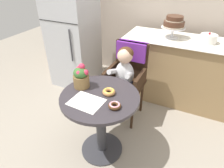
{
  "coord_description": "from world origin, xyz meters",
  "views": [
    {
      "loc": [
        0.7,
        -1.21,
        1.73
      ],
      "look_at": [
        0.05,
        0.15,
        0.77
      ],
      "focal_mm": 30.8,
      "sensor_mm": 36.0,
      "label": 1
    }
  ],
  "objects_px": {
    "cafe_table": "(101,113)",
    "round_layer_cake": "(208,39)",
    "wicker_chair": "(128,69)",
    "donut_mid": "(115,105)",
    "tiered_cake_stand": "(174,23)",
    "seated_child": "(123,72)",
    "flower_vase": "(81,77)",
    "donut_front": "(109,92)",
    "refrigerator": "(73,32)"
  },
  "relations": [
    {
      "from": "flower_vase",
      "to": "seated_child",
      "type": "bearing_deg",
      "value": 65.85
    },
    {
      "from": "wicker_chair",
      "to": "donut_front",
      "type": "height_order",
      "value": "wicker_chair"
    },
    {
      "from": "cafe_table",
      "to": "wicker_chair",
      "type": "relative_size",
      "value": 0.75
    },
    {
      "from": "donut_mid",
      "to": "tiered_cake_stand",
      "type": "bearing_deg",
      "value": 83.21
    },
    {
      "from": "seated_child",
      "to": "tiered_cake_stand",
      "type": "relative_size",
      "value": 2.42
    },
    {
      "from": "refrigerator",
      "to": "wicker_chair",
      "type": "bearing_deg",
      "value": -20.38
    },
    {
      "from": "seated_child",
      "to": "round_layer_cake",
      "type": "distance_m",
      "value": 1.12
    },
    {
      "from": "donut_front",
      "to": "refrigerator",
      "type": "distance_m",
      "value": 1.53
    },
    {
      "from": "seated_child",
      "to": "round_layer_cake",
      "type": "bearing_deg",
      "value": 43.63
    },
    {
      "from": "seated_child",
      "to": "donut_front",
      "type": "distance_m",
      "value": 0.5
    },
    {
      "from": "wicker_chair",
      "to": "donut_mid",
      "type": "height_order",
      "value": "wicker_chair"
    },
    {
      "from": "wicker_chair",
      "to": "flower_vase",
      "type": "relative_size",
      "value": 4.09
    },
    {
      "from": "seated_child",
      "to": "flower_vase",
      "type": "distance_m",
      "value": 0.57
    },
    {
      "from": "seated_child",
      "to": "donut_mid",
      "type": "distance_m",
      "value": 0.68
    },
    {
      "from": "tiered_cake_stand",
      "to": "refrigerator",
      "type": "height_order",
      "value": "refrigerator"
    },
    {
      "from": "donut_front",
      "to": "round_layer_cake",
      "type": "distance_m",
      "value": 1.45
    },
    {
      "from": "wicker_chair",
      "to": "round_layer_cake",
      "type": "distance_m",
      "value": 1.03
    },
    {
      "from": "wicker_chair",
      "to": "donut_front",
      "type": "bearing_deg",
      "value": -79.43
    },
    {
      "from": "seated_child",
      "to": "round_layer_cake",
      "type": "xyz_separation_m",
      "value": [
        0.78,
        0.75,
        0.27
      ]
    },
    {
      "from": "seated_child",
      "to": "refrigerator",
      "type": "height_order",
      "value": "refrigerator"
    },
    {
      "from": "donut_front",
      "to": "round_layer_cake",
      "type": "relative_size",
      "value": 0.6
    },
    {
      "from": "cafe_table",
      "to": "wicker_chair",
      "type": "xyz_separation_m",
      "value": [
        -0.0,
        0.71,
        0.13
      ]
    },
    {
      "from": "seated_child",
      "to": "refrigerator",
      "type": "bearing_deg",
      "value": 152.51
    },
    {
      "from": "cafe_table",
      "to": "donut_front",
      "type": "bearing_deg",
      "value": 44.87
    },
    {
      "from": "seated_child",
      "to": "donut_mid",
      "type": "bearing_deg",
      "value": -73.44
    },
    {
      "from": "cafe_table",
      "to": "round_layer_cake",
      "type": "distance_m",
      "value": 1.58
    },
    {
      "from": "cafe_table",
      "to": "tiered_cake_stand",
      "type": "height_order",
      "value": "tiered_cake_stand"
    },
    {
      "from": "round_layer_cake",
      "to": "refrigerator",
      "type": "bearing_deg",
      "value": -173.65
    },
    {
      "from": "donut_mid",
      "to": "refrigerator",
      "type": "xyz_separation_m",
      "value": [
        -1.24,
        1.19,
        0.11
      ]
    },
    {
      "from": "round_layer_cake",
      "to": "refrigerator",
      "type": "distance_m",
      "value": 1.85
    },
    {
      "from": "cafe_table",
      "to": "refrigerator",
      "type": "bearing_deg",
      "value": 133.67
    },
    {
      "from": "tiered_cake_stand",
      "to": "wicker_chair",
      "type": "bearing_deg",
      "value": -121.33
    },
    {
      "from": "seated_child",
      "to": "tiered_cake_stand",
      "type": "xyz_separation_m",
      "value": [
        0.36,
        0.74,
        0.41
      ]
    },
    {
      "from": "cafe_table",
      "to": "wicker_chair",
      "type": "height_order",
      "value": "wicker_chair"
    },
    {
      "from": "cafe_table",
      "to": "round_layer_cake",
      "type": "height_order",
      "value": "round_layer_cake"
    },
    {
      "from": "cafe_table",
      "to": "wicker_chair",
      "type": "distance_m",
      "value": 0.72
    },
    {
      "from": "flower_vase",
      "to": "tiered_cake_stand",
      "type": "bearing_deg",
      "value": 64.91
    },
    {
      "from": "wicker_chair",
      "to": "refrigerator",
      "type": "relative_size",
      "value": 0.56
    },
    {
      "from": "cafe_table",
      "to": "seated_child",
      "type": "bearing_deg",
      "value": 90.35
    },
    {
      "from": "refrigerator",
      "to": "cafe_table",
      "type": "bearing_deg",
      "value": -46.33
    },
    {
      "from": "flower_vase",
      "to": "wicker_chair",
      "type": "bearing_deg",
      "value": 71.15
    },
    {
      "from": "donut_mid",
      "to": "flower_vase",
      "type": "relative_size",
      "value": 0.46
    },
    {
      "from": "donut_mid",
      "to": "donut_front",
      "type": "bearing_deg",
      "value": 129.87
    },
    {
      "from": "cafe_table",
      "to": "tiered_cake_stand",
      "type": "relative_size",
      "value": 2.4
    },
    {
      "from": "wicker_chair",
      "to": "tiered_cake_stand",
      "type": "height_order",
      "value": "tiered_cake_stand"
    },
    {
      "from": "wicker_chair",
      "to": "donut_mid",
      "type": "distance_m",
      "value": 0.83
    },
    {
      "from": "wicker_chair",
      "to": "round_layer_cake",
      "type": "bearing_deg",
      "value": 41.95
    },
    {
      "from": "seated_child",
      "to": "donut_mid",
      "type": "relative_size",
      "value": 6.8
    },
    {
      "from": "donut_mid",
      "to": "round_layer_cake",
      "type": "height_order",
      "value": "round_layer_cake"
    },
    {
      "from": "donut_mid",
      "to": "round_layer_cake",
      "type": "xyz_separation_m",
      "value": [
        0.59,
        1.4,
        0.21
      ]
    }
  ]
}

